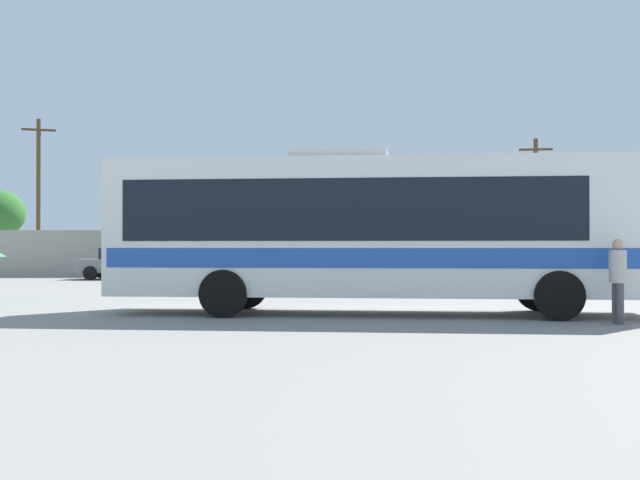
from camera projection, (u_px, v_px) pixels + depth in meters
name	position (u px, v px, depth m)	size (l,w,h in m)	color
ground_plane	(355.00, 290.00, 27.88)	(300.00, 300.00, 0.00)	gray
perimeter_wall	(334.00, 253.00, 40.54)	(80.00, 0.30, 2.38)	#9E998C
coach_bus_white_blue	(373.00, 227.00, 17.84)	(12.41, 4.27, 3.73)	white
attendant_by_bus_door	(618.00, 276.00, 15.47)	(0.37, 0.37, 1.69)	#4C4C51
parked_car_leftmost_grey	(125.00, 263.00, 36.84)	(4.36, 2.26, 1.48)	slate
parked_car_second_white	(274.00, 263.00, 36.32)	(4.49, 2.09, 1.45)	silver
utility_pole_near	(536.00, 203.00, 42.96)	(1.79, 0.48, 7.49)	#4C3823
utility_pole_far	(38.00, 193.00, 43.08)	(1.77, 0.60, 8.59)	#4C3823
roadside_tree_midleft	(176.00, 194.00, 44.22)	(3.36, 3.36, 5.99)	brown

